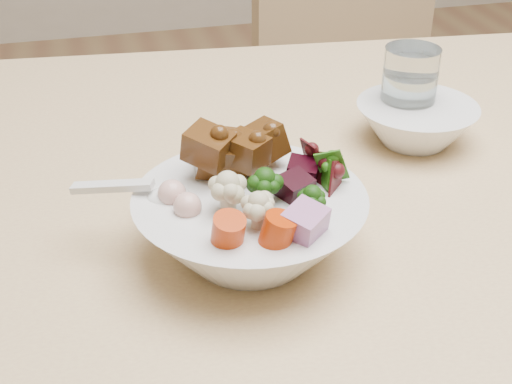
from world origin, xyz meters
TOP-DOWN VIEW (x-y plane):
  - chair_far at (-0.02, 0.61)m, footprint 0.52×0.52m
  - food_bowl at (-0.47, -0.12)m, footprint 0.22×0.22m
  - soup_spoon at (-0.56, -0.10)m, footprint 0.11×0.07m
  - water_glass at (-0.23, 0.07)m, footprint 0.07×0.07m
  - side_bowl at (-0.22, 0.05)m, footprint 0.15×0.15m

SIDE VIEW (x-z plane):
  - chair_far at x=-0.02m, z-range 0.06..1.01m
  - side_bowl at x=-0.22m, z-range 0.82..0.87m
  - food_bowl at x=-0.47m, z-range 0.80..0.92m
  - water_glass at x=-0.23m, z-range 0.82..0.93m
  - soup_spoon at x=-0.56m, z-range 0.88..0.90m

